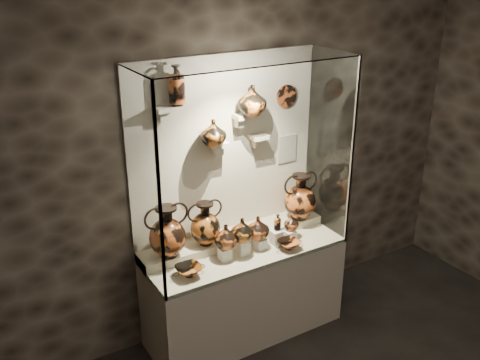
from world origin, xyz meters
name	(u,v)px	position (x,y,z in m)	size (l,w,h in m)	color
wall_back	(225,151)	(0.00, 2.50, 1.60)	(5.00, 0.02, 3.20)	black
plinth	(245,293)	(0.00, 2.18, 0.40)	(1.70, 0.60, 0.80)	beige
front_tier	(245,251)	(0.00, 2.18, 0.82)	(1.68, 0.58, 0.03)	#C3B697
rear_tier	(234,238)	(0.00, 2.35, 0.85)	(1.70, 0.25, 0.10)	#C3B697
back_panel	(225,151)	(0.00, 2.50, 1.60)	(1.70, 0.03, 1.60)	beige
glass_front	(266,175)	(0.00, 1.88, 1.60)	(1.70, 0.01, 1.60)	white
glass_left	(143,185)	(-0.85, 2.18, 1.60)	(0.01, 0.60, 1.60)	white
glass_right	(329,145)	(0.85, 2.18, 1.60)	(0.01, 0.60, 1.60)	white
glass_top	(245,60)	(0.00, 2.18, 2.40)	(1.70, 0.60, 0.01)	white
frame_post_left	(160,199)	(-0.84, 1.89, 1.60)	(0.02, 0.02, 1.60)	gray
frame_post_right	(352,155)	(0.84, 1.89, 1.60)	(0.02, 0.02, 1.60)	gray
pedestal_a	(225,253)	(-0.22, 2.13, 0.88)	(0.09, 0.09, 0.10)	silver
pedestal_b	(243,246)	(-0.05, 2.13, 0.90)	(0.09, 0.09, 0.13)	silver
pedestal_c	(260,243)	(0.12, 2.13, 0.88)	(0.09, 0.09, 0.09)	silver
pedestal_d	(276,237)	(0.28, 2.13, 0.89)	(0.09, 0.09, 0.12)	silver
pedestal_e	(289,235)	(0.42, 2.13, 0.87)	(0.09, 0.09, 0.08)	silver
bracket_ul	(164,109)	(-0.55, 2.42, 2.05)	(0.14, 0.12, 0.04)	beige
bracket_ca	(219,144)	(-0.10, 2.42, 1.70)	(0.14, 0.12, 0.04)	beige
bracket_cb	(240,116)	(0.10, 2.42, 1.90)	(0.10, 0.12, 0.04)	beige
bracket_cc	(259,137)	(0.28, 2.42, 1.70)	(0.14, 0.12, 0.04)	beige
amphora_left	(168,232)	(-0.63, 2.30, 1.11)	(0.34, 0.34, 0.43)	#C45925
amphora_mid	(205,223)	(-0.29, 2.32, 1.09)	(0.30, 0.30, 0.37)	#B05A1F
amphora_right	(300,197)	(0.65, 2.30, 1.11)	(0.34, 0.34, 0.42)	#C45925
jug_a	(226,236)	(-0.20, 2.14, 1.03)	(0.19, 0.19, 0.20)	#C45925
jug_b	(242,230)	(-0.07, 2.11, 1.06)	(0.19, 0.19, 0.20)	#B05A1F
jug_c	(258,228)	(0.10, 2.15, 1.02)	(0.19, 0.19, 0.20)	#C45925
jug_e	(291,223)	(0.45, 2.15, 0.98)	(0.13, 0.13, 0.13)	#C45925
lekythos_small	(277,221)	(0.30, 2.14, 1.03)	(0.07, 0.07, 0.16)	#B05A1F
kylix_left	(189,270)	(-0.58, 2.05, 0.88)	(0.26, 0.22, 0.10)	#B05A1F
kylix_right	(289,244)	(0.32, 2.00, 0.88)	(0.24, 0.20, 0.09)	#C45925
lekythos_tall	(176,83)	(-0.45, 2.40, 2.23)	(0.13, 0.13, 0.33)	#C45925
ovoid_vase_a	(213,133)	(-0.17, 2.37, 1.82)	(0.20, 0.20, 0.21)	#B05A1F
ovoid_vase_b	(252,100)	(0.17, 2.36, 2.04)	(0.23, 0.23, 0.24)	#B05A1F
wall_plate	(286,96)	(0.59, 2.47, 2.00)	(0.20, 0.20, 0.02)	#9E451F
info_placard	(287,149)	(0.62, 2.47, 1.52)	(0.19, 0.01, 0.25)	beige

